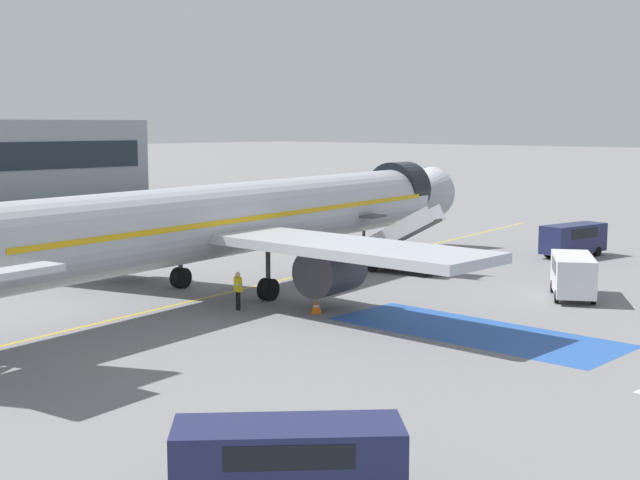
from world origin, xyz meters
The scene contains 11 objects.
ground_plane centered at (0.00, 0.00, 0.00)m, with size 600.00×600.00×0.00m, color slate.
apron_leadline_yellow centered at (0.24, -0.62, 0.00)m, with size 0.20×78.64×0.01m, color gold.
apron_stand_patch_blue centered at (0.24, -15.11, 0.00)m, with size 4.84×12.66×0.01m, color #2856A8.
airliner centered at (-0.40, -0.71, 3.80)m, with size 44.42×31.51×11.09m.
boarding_stairs_forward centered at (10.30, -3.63, 1.00)m, with size 2.86×5.45×4.11m.
service_van_0 centered at (-17.34, -21.51, 1.16)m, with size 5.12×5.01×1.90m.
service_van_1 centered at (22.88, -8.02, 1.30)m, with size 5.21×2.56×2.17m.
service_van_2 centered at (9.82, -14.67, 1.30)m, with size 4.94×4.07×2.17m.
ground_crew_0 centered at (-3.58, -4.46, 1.05)m, with size 0.32×0.47×1.82m.
ground_crew_1 centered at (4.86, -2.70, 1.01)m, with size 0.49×0.41×1.75m.
traffic_cone_0 centered at (-1.62, -7.67, 0.32)m, with size 0.57×0.57×0.64m.
Camera 1 is at (-31.21, -35.38, 8.69)m, focal length 50.00 mm.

